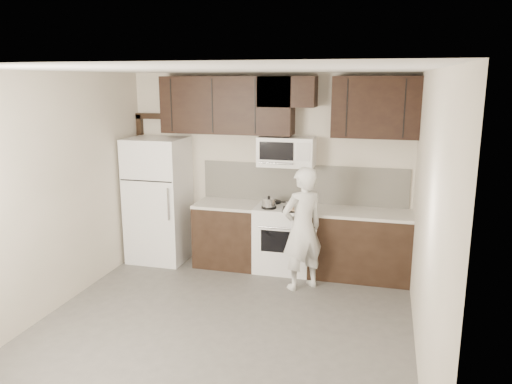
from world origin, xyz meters
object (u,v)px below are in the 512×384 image
at_px(stove, 284,238).
at_px(refrigerator, 159,200).
at_px(microwave, 287,152).
at_px(person, 303,229).

height_order(stove, refrigerator, refrigerator).
height_order(microwave, refrigerator, microwave).
distance_m(stove, person, 0.75).
relative_size(stove, refrigerator, 0.52).
bearing_deg(stove, refrigerator, -178.49).
distance_m(stove, microwave, 1.20).
height_order(refrigerator, person, refrigerator).
bearing_deg(person, stove, -100.12).
relative_size(microwave, person, 0.48).
distance_m(stove, refrigerator, 1.90).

